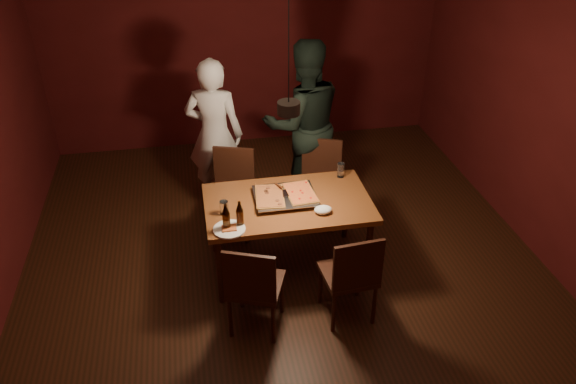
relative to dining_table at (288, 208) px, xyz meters
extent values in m
plane|color=#391A0F|center=(-0.03, -0.20, -0.68)|extent=(6.00, 6.00, 0.00)
plane|color=#521312|center=(-0.03, 2.80, 0.72)|extent=(5.00, 0.00, 5.00)
plane|color=#521312|center=(2.47, -0.20, 0.72)|extent=(0.00, 6.00, 6.00)
cube|color=brown|center=(0.00, 0.00, 0.05)|extent=(1.50, 0.90, 0.05)
cylinder|color=#38190F|center=(-0.67, -0.37, -0.33)|extent=(0.06, 0.06, 0.70)
cylinder|color=#38190F|center=(0.67, -0.37, -0.33)|extent=(0.06, 0.06, 0.70)
cylinder|color=#38190F|center=(-0.67, 0.37, -0.33)|extent=(0.06, 0.06, 0.70)
cylinder|color=#38190F|center=(0.67, 0.37, -0.33)|extent=(0.06, 0.06, 0.70)
cube|color=#38190F|center=(-0.46, 0.68, -0.25)|extent=(0.53, 0.53, 0.04)
cube|color=#38190F|center=(-0.40, 0.86, -0.01)|extent=(0.41, 0.16, 0.45)
cube|color=#38190F|center=(0.46, 0.70, -0.25)|extent=(0.54, 0.54, 0.04)
cube|color=#38190F|center=(0.53, 0.88, -0.01)|extent=(0.40, 0.17, 0.45)
cube|color=#38190F|center=(-0.40, -0.70, -0.25)|extent=(0.54, 0.54, 0.04)
cube|color=#38190F|center=(-0.47, -0.88, -0.01)|extent=(0.40, 0.18, 0.45)
cube|color=#38190F|center=(0.38, -0.71, -0.25)|extent=(0.45, 0.45, 0.04)
cube|color=#38190F|center=(0.39, -0.90, -0.01)|extent=(0.42, 0.07, 0.45)
cube|color=silver|center=(-0.02, 0.03, 0.10)|extent=(0.56, 0.46, 0.05)
cube|color=maroon|center=(-0.16, 0.03, 0.13)|extent=(0.29, 0.42, 0.02)
cube|color=gold|center=(0.12, 0.04, 0.13)|extent=(0.28, 0.41, 0.02)
cylinder|color=black|center=(-0.58, -0.32, 0.15)|extent=(0.06, 0.06, 0.16)
cone|color=black|center=(-0.58, -0.32, 0.28)|extent=(0.06, 0.06, 0.09)
cylinder|color=black|center=(-0.47, -0.29, 0.15)|extent=(0.06, 0.06, 0.15)
cone|color=black|center=(-0.47, -0.29, 0.27)|extent=(0.06, 0.06, 0.09)
cylinder|color=silver|center=(-0.58, -0.09, 0.13)|extent=(0.08, 0.08, 0.12)
cylinder|color=silver|center=(0.58, 0.34, 0.15)|extent=(0.07, 0.07, 0.14)
cylinder|color=white|center=(-0.56, -0.34, 0.08)|extent=(0.27, 0.27, 0.02)
cube|color=gold|center=(-0.56, -0.34, 0.10)|extent=(0.12, 0.10, 0.01)
ellipsoid|color=white|center=(0.27, -0.24, 0.11)|extent=(0.16, 0.12, 0.07)
imported|color=white|center=(-0.56, 1.29, 0.17)|extent=(0.70, 0.56, 1.69)
imported|color=black|center=(0.40, 1.21, 0.25)|extent=(0.96, 0.78, 1.86)
cylinder|color=black|center=(-0.03, -0.20, 1.07)|extent=(0.18, 0.18, 0.10)
cylinder|color=black|center=(-0.03, -0.20, 1.62)|extent=(0.01, 0.01, 1.00)
camera|label=1|loc=(-0.79, -4.17, 2.83)|focal=35.00mm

